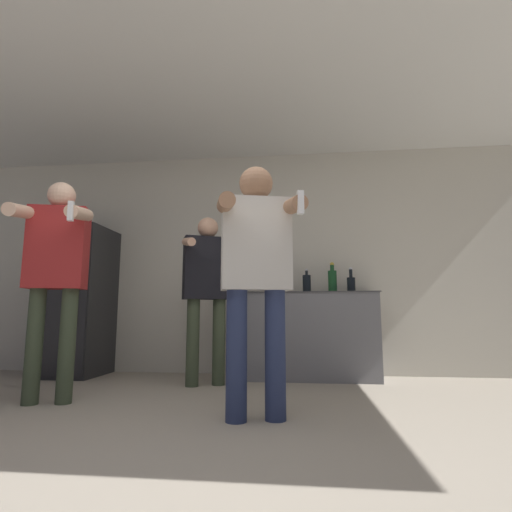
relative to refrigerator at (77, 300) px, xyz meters
The scene contains 12 objects.
ground_plane 3.18m from the refrigerator, 52.61° to the right, with size 14.00×14.00×0.00m, color gray.
wall_back 1.96m from the refrigerator, 11.19° to the left, with size 7.00×0.06×2.55m.
ceiling_slab 2.77m from the refrigerator, 29.40° to the right, with size 7.00×3.30×0.05m.
refrigerator is the anchor object (origin of this frame).
counter 2.61m from the refrigerator, ahead, with size 1.36×0.56×0.89m.
bottle_clear_vodka 3.01m from the refrigerator, ahead, with size 0.09×0.09×0.27m.
bottle_short_whiskey 2.55m from the refrigerator, ahead, with size 0.09×0.09×0.25m.
bottle_brown_liquor 2.82m from the refrigerator, ahead, with size 0.09×0.09×0.32m.
bottle_green_wine 2.32m from the refrigerator, ahead, with size 0.08×0.08×0.33m.
person_woman_foreground 2.75m from the refrigerator, 36.86° to the right, with size 0.60×0.58×1.65m.
person_man_side 1.50m from the refrigerator, 65.93° to the right, with size 0.59×0.61×1.70m.
person_spectator_back 1.66m from the refrigerator, 16.03° to the right, with size 0.65×0.66×1.61m.
Camera 1 is at (0.62, -1.77, 0.65)m, focal length 28.00 mm.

